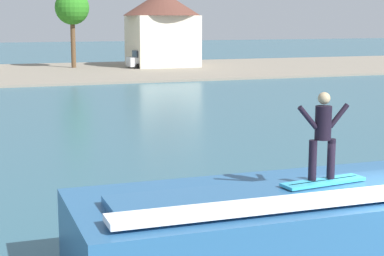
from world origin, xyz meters
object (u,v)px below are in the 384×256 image
(surfer, at_px, (323,131))
(tree_tall_bare, at_px, (72,8))
(surfboard, at_px, (323,182))
(house_gabled_white, at_px, (162,26))
(wave_crest, at_px, (281,228))
(car_far_shore, at_px, (148,60))

(surfer, xyz_separation_m, tree_tall_bare, (3.39, 52.36, 3.14))
(surfboard, relative_size, house_gabled_white, 0.23)
(wave_crest, height_order, surfboard, surfboard)
(surfer, distance_m, house_gabled_white, 52.95)
(surfer, bearing_deg, house_gabled_white, 76.64)
(surfboard, distance_m, car_far_shore, 51.06)
(car_far_shore, distance_m, tree_tall_bare, 8.85)
(wave_crest, height_order, tree_tall_bare, tree_tall_bare)
(surfboard, distance_m, tree_tall_bare, 52.71)
(wave_crest, relative_size, car_far_shore, 1.96)
(wave_crest, distance_m, surfer, 2.09)
(surfboard, relative_size, surfer, 1.06)
(surfer, bearing_deg, tree_tall_bare, 86.29)
(surfer, bearing_deg, car_far_shore, 78.33)
(surfboard, height_order, tree_tall_bare, tree_tall_bare)
(house_gabled_white, distance_m, tree_tall_bare, 9.03)
(surfer, distance_m, car_far_shore, 51.01)
(wave_crest, distance_m, house_gabled_white, 53.03)
(surfboard, height_order, car_far_shore, car_far_shore)
(surfboard, bearing_deg, house_gabled_white, 76.66)
(car_far_shore, xyz_separation_m, house_gabled_white, (1.92, 1.58, 3.28))
(wave_crest, bearing_deg, house_gabled_white, 75.79)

